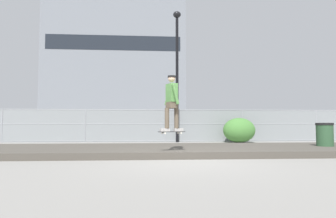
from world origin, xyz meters
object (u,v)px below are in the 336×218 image
at_px(skater, 172,100).
at_px(parked_car_mid, 211,127).
at_px(skateboard, 172,132).
at_px(street_lamp, 177,61).
at_px(shrub_left, 239,130).
at_px(parked_car_far, 303,127).
at_px(parked_car_near, 118,127).
at_px(trash_bin, 325,137).

height_order(skater, parked_car_mid, skater).
bearing_deg(skateboard, street_lamp, 82.95).
relative_size(skateboard, skater, 0.49).
bearing_deg(shrub_left, parked_car_far, 30.58).
bearing_deg(parked_car_near, skateboard, -74.96).
bearing_deg(trash_bin, skateboard, -165.43).
bearing_deg(skateboard, trash_bin, 14.57).
xyz_separation_m(parked_car_mid, trash_bin, (2.11, -8.77, -0.32)).
bearing_deg(parked_car_mid, parked_car_far, -3.89).
bearing_deg(skateboard, shrub_left, 57.47).
height_order(skater, parked_car_far, skater).
xyz_separation_m(skateboard, street_lamp, (0.89, 7.22, 3.81)).
relative_size(street_lamp, shrub_left, 4.29).
bearing_deg(skateboard, skater, 135.00).
bearing_deg(skater, parked_car_mid, 71.08).
height_order(parked_car_near, trash_bin, parked_car_near).
bearing_deg(street_lamp, parked_car_far, 16.47).
distance_m(parked_car_far, trash_bin, 9.29).
bearing_deg(parked_car_far, skater, -134.59).
distance_m(street_lamp, parked_car_near, 5.89).
distance_m(parked_car_far, shrub_left, 6.37).
height_order(skater, shrub_left, skater).
bearing_deg(shrub_left, trash_bin, -74.48).
height_order(skater, trash_bin, skater).
xyz_separation_m(skater, parked_car_near, (-2.70, 10.04, -0.86)).
height_order(skateboard, trash_bin, trash_bin).
xyz_separation_m(shrub_left, trash_bin, (1.42, -5.12, -0.15)).
distance_m(parked_car_near, shrub_left, 7.71).
bearing_deg(skateboard, parked_car_mid, 71.08).
bearing_deg(parked_car_far, parked_car_near, 178.96).
xyz_separation_m(skateboard, trash_bin, (5.61, 1.46, -0.23)).
distance_m(skateboard, parked_car_near, 10.40).
height_order(parked_car_near, parked_car_far, same).
distance_m(skateboard, skater, 0.95).
distance_m(skateboard, trash_bin, 5.81).
height_order(shrub_left, trash_bin, shrub_left).
relative_size(parked_car_mid, shrub_left, 2.63).
relative_size(skateboard, shrub_left, 0.47).
bearing_deg(shrub_left, parked_car_near, 153.33).
relative_size(shrub_left, trash_bin, 1.68).
bearing_deg(parked_car_mid, skater, -108.92).
xyz_separation_m(skateboard, skater, (-0.00, 0.00, 0.95)).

